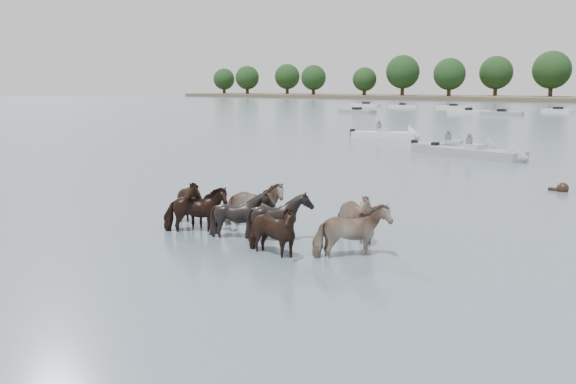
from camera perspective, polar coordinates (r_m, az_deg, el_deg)
The scene contains 8 objects.
ground at distance 15.67m, azimuth -7.18°, elevation -5.18°, with size 400.00×400.00×0.00m, color #4A5B6A.
shoreline at distance 179.78m, azimuth 12.28°, elevation 8.18°, with size 160.00×30.00×1.00m, color #4C4233.
pony_herd at distance 16.68m, azimuth -2.27°, elevation -2.33°, with size 7.39×3.56×1.58m.
swimming_pony at distance 26.15m, azimuth 23.00°, elevation 0.27°, with size 0.72×0.44×0.44m.
motorboat_a at distance 38.93m, azimuth 15.55°, elevation 3.66°, with size 5.48×2.59×1.92m.
motorboat_b at distance 36.32m, azimuth 17.28°, elevation 3.18°, with size 6.12×2.68×1.92m.
motorboat_f at distance 48.35m, azimuth 9.30°, elevation 4.95°, with size 5.28×3.46×1.92m.
treeline at distance 177.04m, azimuth 12.22°, elevation 10.07°, with size 146.09×21.09×11.94m.
Camera 1 is at (10.97, -10.48, 3.95)m, focal length 40.26 mm.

